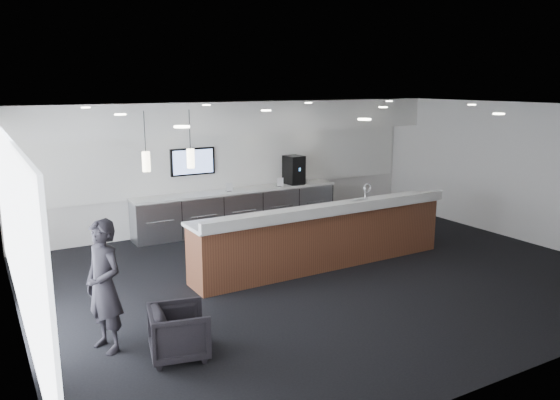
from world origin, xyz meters
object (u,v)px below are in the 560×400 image
coffee_machine (294,170)px  armchair (179,332)px  lounge_guest (104,286)px  service_counter (323,236)px

coffee_machine → armchair: size_ratio=0.97×
lounge_guest → service_counter: bearing=86.7°
service_counter → armchair: size_ratio=7.28×
coffee_machine → armchair: 7.20m
service_counter → coffee_machine: (1.29, 3.20, 0.72)m
armchair → service_counter: bearing=-48.2°
armchair → lounge_guest: (-0.75, 0.65, 0.54)m
lounge_guest → coffee_machine: bearing=108.3°
coffee_machine → armchair: bearing=-137.4°
service_counter → lounge_guest: size_ratio=3.04×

